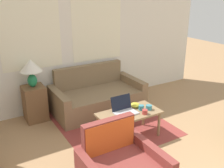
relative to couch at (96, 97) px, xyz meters
The scene contains 12 objects.
wall_back 1.20m from the couch, 122.98° to the left, with size 6.36×0.06×2.60m.
rug 0.70m from the couch, 94.19° to the right, with size 1.81×2.04×0.01m.
couch is the anchor object (origin of this frame).
side_table 1.19m from the couch, behind, with size 0.38×0.38×0.65m.
table_lamp 1.41m from the couch, behind, with size 0.39×0.39×0.50m.
coffee_table 1.24m from the couch, 92.22° to the right, with size 1.01×0.51×0.45m.
laptop 1.21m from the couch, 95.55° to the right, with size 0.36×0.30×0.25m.
cup_navy 1.35m from the couch, 77.51° to the right, with size 0.10×0.10×0.08m.
cup_yellow 1.28m from the couch, 82.19° to the right, with size 0.09×0.09×0.08m.
cup_white 1.42m from the couch, 84.55° to the right, with size 0.09×0.09×0.07m.
snack_bowl 1.14m from the couch, 82.19° to the right, with size 0.16×0.16×0.07m.
tv_remote 1.42m from the couch, 107.64° to the right, with size 0.10×0.15×0.02m.
Camera 1 is at (-1.89, -1.28, 2.33)m, focal length 42.00 mm.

